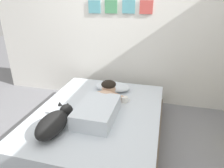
% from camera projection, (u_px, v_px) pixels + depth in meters
% --- Properties ---
extents(ground_plane, '(12.91, 12.91, 0.00)m').
position_uv_depth(ground_plane, '(89.00, 156.00, 2.39)').
color(ground_plane, gray).
extents(back_wall, '(4.46, 0.12, 2.50)m').
position_uv_depth(back_wall, '(120.00, 27.00, 3.29)').
color(back_wall, silver).
rests_on(back_wall, ground).
extents(bed, '(1.55, 1.94, 0.40)m').
position_uv_depth(bed, '(99.00, 124.00, 2.63)').
color(bed, '#726051').
rests_on(bed, ground).
extents(pillow, '(0.52, 0.32, 0.11)m').
position_uv_depth(pillow, '(112.00, 87.00, 3.08)').
color(pillow, silver).
rests_on(pillow, bed).
extents(person_lying, '(0.43, 0.92, 0.27)m').
position_uv_depth(person_lying, '(101.00, 105.00, 2.48)').
color(person_lying, silver).
rests_on(person_lying, bed).
extents(dog, '(0.26, 0.57, 0.21)m').
position_uv_depth(dog, '(54.00, 123.00, 2.13)').
color(dog, black).
rests_on(dog, bed).
extents(coffee_cup, '(0.12, 0.09, 0.07)m').
position_uv_depth(coffee_cup, '(125.00, 99.00, 2.74)').
color(coffee_cup, white).
rests_on(coffee_cup, bed).
extents(cell_phone, '(0.07, 0.14, 0.01)m').
position_uv_depth(cell_phone, '(87.00, 103.00, 2.72)').
color(cell_phone, black).
rests_on(cell_phone, bed).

